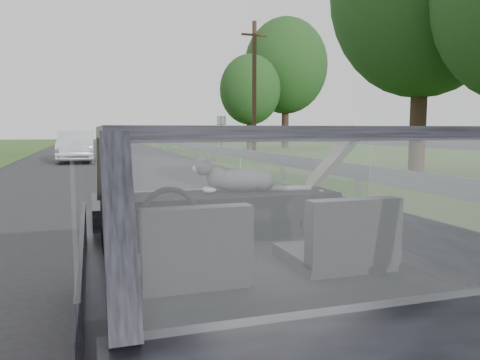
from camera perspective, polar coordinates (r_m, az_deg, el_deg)
subject_car at (r=2.65m, az=1.49°, el=-9.30°), size 1.80×4.00×1.45m
dashboard at (r=3.20m, az=-2.21°, el=-4.29°), size 1.58×0.45×0.30m
driver_seat at (r=2.24m, az=-5.81°, el=-8.16°), size 0.50×0.72×0.42m
passenger_seat at (r=2.52m, az=12.39°, el=-6.63°), size 0.50×0.72×0.42m
steering_wheel at (r=2.82m, az=-8.45°, el=-4.34°), size 0.36×0.36×0.04m
cat at (r=3.25m, az=0.25°, el=0.10°), size 0.62×0.25×0.27m
guardrail at (r=13.46m, az=4.71°, el=2.54°), size 0.05×90.00×0.32m
other_car at (r=21.89m, az=-19.32°, el=3.90°), size 1.73×4.22×1.38m
highway_sign at (r=30.40m, az=-2.29°, el=5.63°), size 0.40×0.88×2.27m
utility_pole at (r=24.83m, az=1.75°, el=10.94°), size 0.29×0.29×6.97m
tree_1 at (r=17.36m, az=21.26°, el=16.29°), size 6.60×6.60×9.20m
tree_2 at (r=33.23m, az=1.24°, el=9.30°), size 5.19×5.19×6.46m
tree_3 at (r=37.48m, az=5.57°, el=11.46°), size 8.53×8.53×9.78m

